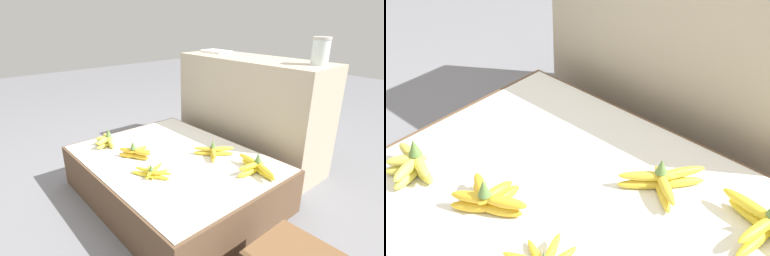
{
  "view_description": "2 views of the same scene",
  "coord_description": "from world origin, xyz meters",
  "views": [
    {
      "loc": [
        1.3,
        -0.97,
        1.07
      ],
      "look_at": [
        0.03,
        0.12,
        0.44
      ],
      "focal_mm": 28.0,
      "sensor_mm": 36.0,
      "label": 1
    },
    {
      "loc": [
        0.72,
        -0.78,
        1.26
      ],
      "look_at": [
        -0.06,
        0.08,
        0.44
      ],
      "focal_mm": 50.0,
      "sensor_mm": 36.0,
      "label": 2
    }
  ],
  "objects": [
    {
      "name": "banana_bunch_front_midleft",
      "position": [
        -0.15,
        -0.17,
        0.3
      ],
      "size": [
        0.21,
        0.18,
        0.11
      ],
      "color": "gold",
      "rests_on": "display_platform"
    },
    {
      "name": "display_platform",
      "position": [
        0.0,
        0.0,
        0.13
      ],
      "size": [
        1.2,
        0.91,
        0.27
      ],
      "color": "brown",
      "rests_on": "ground_plane"
    },
    {
      "name": "banana_bunch_front_left",
      "position": [
        -0.42,
        -0.22,
        0.31
      ],
      "size": [
        0.19,
        0.14,
        0.11
      ],
      "color": "#DBCC4C",
      "rests_on": "display_platform"
    },
    {
      "name": "banana_bunch_middle_midright",
      "position": [
        0.15,
        0.2,
        0.3
      ],
      "size": [
        0.2,
        0.21,
        0.1
      ],
      "color": "gold",
      "rests_on": "display_platform"
    },
    {
      "name": "back_vendor_table",
      "position": [
        -0.05,
        0.77,
        0.39
      ],
      "size": [
        1.15,
        0.41,
        0.79
      ],
      "color": "tan",
      "rests_on": "ground_plane"
    },
    {
      "name": "banana_bunch_middle_right",
      "position": [
        0.44,
        0.22,
        0.3
      ],
      "size": [
        0.29,
        0.19,
        0.11
      ],
      "color": "yellow",
      "rests_on": "display_platform"
    }
  ]
}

